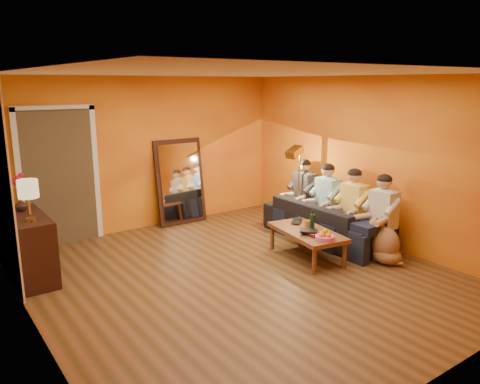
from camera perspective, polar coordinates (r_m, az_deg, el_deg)
room_shell at (r=6.16m, az=-1.94°, el=2.06°), size 5.00×5.50×2.60m
doorway_recess at (r=7.85m, az=-21.38°, el=1.72°), size 1.06×0.30×2.10m
door_jamb_left at (r=7.62m, az=-25.28°, el=1.03°), size 0.08×0.06×2.20m
door_jamb_right at (r=7.89m, az=-17.16°, el=2.10°), size 0.08×0.06×2.20m
door_header at (r=7.61m, az=-21.82°, el=9.49°), size 1.22×0.06×0.08m
mirror_frame at (r=8.45m, az=-7.33°, el=1.28°), size 0.92×0.27×1.51m
mirror_glass at (r=8.42m, az=-7.20°, el=1.23°), size 0.78×0.21×1.35m
sideboard at (r=6.64m, az=-24.29°, el=-6.13°), size 0.44×1.18×0.85m
table_lamp at (r=6.17m, az=-24.32°, el=-0.95°), size 0.24×0.24×0.51m
sofa at (r=7.70m, az=10.39°, el=-3.42°), size 2.18×0.85×0.64m
coffee_table at (r=6.87m, az=8.10°, el=-6.31°), size 0.81×1.30×0.42m
floor_lamp at (r=7.94m, az=7.18°, el=0.22°), size 0.34×0.30×1.44m
dog at (r=6.92m, az=17.24°, el=-5.59°), size 0.55×0.66×0.67m
person_far_left at (r=7.09m, az=17.02°, el=-2.77°), size 0.70×0.44×1.22m
person_mid_left at (r=7.42m, az=13.67°, el=-1.86°), size 0.70×0.44×1.22m
person_mid_right at (r=7.78m, az=10.62°, el=-1.02°), size 0.70×0.44×1.22m
person_far_right at (r=8.15m, az=7.84°, el=-0.25°), size 0.70×0.44×1.22m
fruit_bowl at (r=6.41m, az=10.31°, el=-5.10°), size 0.26×0.26×0.16m
wine_bottle at (r=6.76m, az=8.80°, el=-3.41°), size 0.07×0.07×0.31m
tumbler at (r=6.96m, az=8.21°, el=-3.83°), size 0.13×0.13×0.10m
laptop at (r=7.16m, az=7.28°, el=-3.59°), size 0.39×0.37×0.03m
book_lower at (r=6.55m, az=8.23°, el=-5.26°), size 0.19×0.25×0.02m
book_mid at (r=6.56m, az=8.24°, el=-5.06°), size 0.18×0.24×0.02m
book_upper at (r=6.53m, az=8.30°, el=-4.95°), size 0.31×0.31×0.02m
vase at (r=6.74m, az=-25.14°, el=-1.40°), size 0.17×0.17×0.17m
flowers at (r=6.68m, az=-25.38°, el=1.00°), size 0.17×0.17×0.51m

